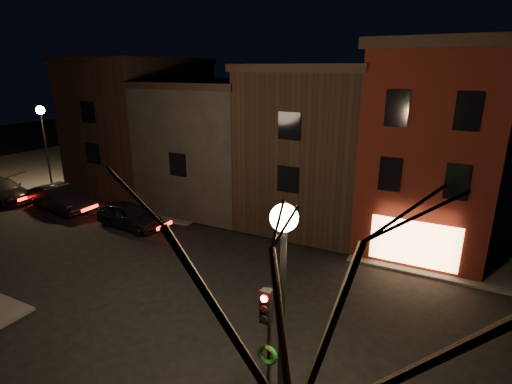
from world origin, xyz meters
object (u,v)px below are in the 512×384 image
(street_lamp_near, at_px, (283,265))
(bare_tree_right, at_px, (297,297))
(street_lamp_far, at_px, (43,125))
(parked_car_b, at_px, (59,198))
(traffic_signal, at_px, (267,336))
(parked_car_c, at_px, (3,190))
(parked_car_a, at_px, (130,215))

(street_lamp_near, height_order, bare_tree_right, bare_tree_right)
(street_lamp_far, bearing_deg, bare_tree_right, -29.02)
(parked_car_b, bearing_deg, traffic_signal, -107.16)
(traffic_signal, distance_m, parked_car_c, 27.04)
(traffic_signal, bearing_deg, parked_car_a, 146.89)
(parked_car_b, bearing_deg, bare_tree_right, -111.65)
(traffic_signal, height_order, parked_car_a, traffic_signal)
(traffic_signal, bearing_deg, parked_car_b, 155.98)
(street_lamp_near, distance_m, parked_car_c, 28.04)
(street_lamp_far, height_order, traffic_signal, street_lamp_far)
(street_lamp_far, bearing_deg, parked_car_b, -31.47)
(parked_car_c, bearing_deg, parked_car_a, -81.34)
(bare_tree_right, relative_size, parked_car_a, 1.89)
(street_lamp_far, distance_m, parked_car_b, 6.81)
(parked_car_a, relative_size, parked_car_c, 0.83)
(traffic_signal, relative_size, parked_car_a, 0.90)
(bare_tree_right, bearing_deg, traffic_signal, 122.41)
(street_lamp_far, height_order, parked_car_c, street_lamp_far)
(bare_tree_right, bearing_deg, parked_car_b, 151.49)
(traffic_signal, bearing_deg, bare_tree_right, -57.59)
(bare_tree_right, height_order, parked_car_c, bare_tree_right)
(bare_tree_right, xyz_separation_m, parked_car_a, (-15.46, 11.84, -5.38))
(parked_car_c, bearing_deg, bare_tree_right, -105.76)
(bare_tree_right, height_order, parked_car_a, bare_tree_right)
(street_lamp_near, bearing_deg, bare_tree_right, -62.53)
(parked_car_c, bearing_deg, traffic_signal, -101.44)
(traffic_signal, distance_m, bare_tree_right, 4.87)
(traffic_signal, height_order, bare_tree_right, bare_tree_right)
(bare_tree_right, bearing_deg, street_lamp_near, 117.47)
(street_lamp_far, bearing_deg, street_lamp_near, -25.83)
(street_lamp_near, bearing_deg, parked_car_b, 155.46)
(street_lamp_far, xyz_separation_m, parked_car_a, (11.04, -2.86, -4.41))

